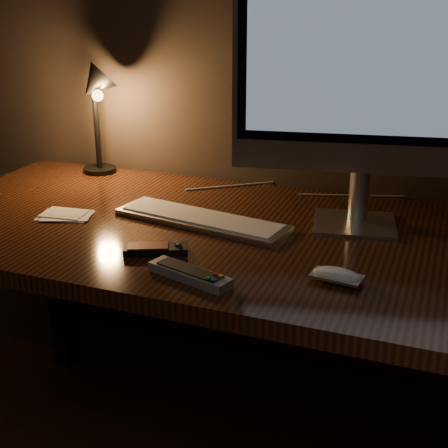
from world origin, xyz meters
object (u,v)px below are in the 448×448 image
(monitor, at_px, (366,70))
(keyboard, at_px, (201,219))
(desk_lamp, at_px, (96,100))
(mouse, at_px, (337,277))
(desk, at_px, (236,267))
(tv_remote, at_px, (190,274))
(media_remote, at_px, (156,249))

(monitor, relative_size, keyboard, 1.41)
(desk_lamp, bearing_deg, mouse, -9.61)
(monitor, height_order, desk_lamp, monitor)
(desk, relative_size, tv_remote, 8.46)
(monitor, bearing_deg, tv_remote, -132.58)
(keyboard, relative_size, tv_remote, 2.33)
(desk, xyz_separation_m, keyboard, (-0.08, -0.05, 0.14))
(desk, bearing_deg, monitor, 11.93)
(desk, distance_m, tv_remote, 0.37)
(media_remote, bearing_deg, tv_remote, -60.95)
(monitor, distance_m, mouse, 0.48)
(desk, bearing_deg, mouse, -40.29)
(desk_lamp, bearing_deg, tv_remote, -25.64)
(monitor, distance_m, keyboard, 0.52)
(keyboard, xyz_separation_m, desk_lamp, (-0.44, 0.26, 0.22))
(media_remote, height_order, desk_lamp, desk_lamp)
(desk, height_order, media_remote, media_remote)
(desk, height_order, desk_lamp, desk_lamp)
(tv_remote, bearing_deg, monitor, 74.94)
(media_remote, bearing_deg, desk, 45.58)
(desk, distance_m, desk_lamp, 0.67)
(mouse, bearing_deg, media_remote, -172.58)
(desk_lamp, bearing_deg, media_remote, -27.78)
(tv_remote, bearing_deg, desk, 111.25)
(keyboard, distance_m, mouse, 0.43)
(monitor, distance_m, media_remote, 0.61)
(monitor, height_order, mouse, monitor)
(monitor, bearing_deg, desk_lamp, 158.33)
(desk, bearing_deg, desk_lamp, 157.34)
(monitor, height_order, keyboard, monitor)
(desk, relative_size, keyboard, 3.63)
(media_remote, relative_size, desk_lamp, 0.43)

